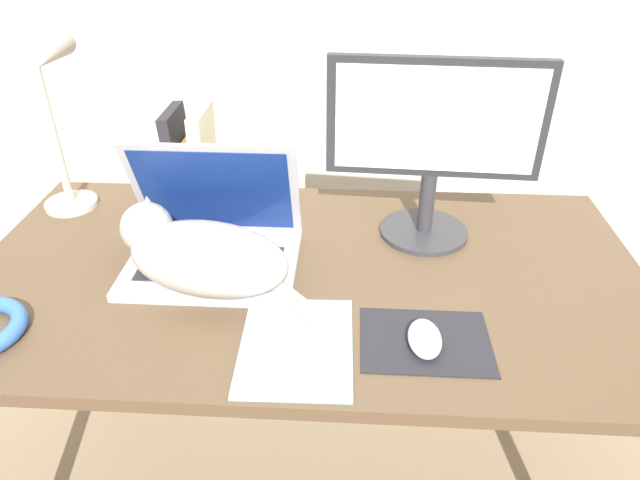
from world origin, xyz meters
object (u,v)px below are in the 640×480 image
Objects in this scene: desk_lamp at (50,89)px; computer_mouse at (425,338)px; notepad at (294,346)px; laptop at (214,241)px; book_row at (193,164)px; webcam at (281,180)px; external_monitor at (434,141)px; cat at (201,254)px.

computer_mouse is at bearing -28.56° from desk_lamp.
notepad is at bearing -175.56° from computer_mouse.
laptop is 0.28m from book_row.
webcam reaches higher than notepad.
computer_mouse is at bearing -43.11° from book_row.
book_row is (-0.10, 0.25, 0.07)m from laptop.
computer_mouse is 0.98m from desk_lamp.
laptop is 0.78× the size of external_monitor.
notepad is at bearing -59.92° from book_row.
external_monitor is at bearing -3.69° from desk_lamp.
desk_lamp is at bearing 141.67° from notepad.
external_monitor is 1.77× the size of notepad.
notepad is at bearing -41.77° from cat.
external_monitor is (0.47, 0.14, 0.18)m from laptop.
computer_mouse is at bearing -20.71° from cat.
desk_lamp is 0.81m from notepad.
book_row reaches higher than webcam.
laptop reaches higher than webcam.
webcam is at bearing 13.34° from desk_lamp.
laptop is at bearing -27.01° from desk_lamp.
external_monitor is 0.86m from desk_lamp.
cat is 1.65× the size of notepad.
cat is 0.35m from book_row.
cat is at bearing -106.20° from webcam.
cat is at bearing -154.57° from external_monitor.
external_monitor is 0.44m from webcam.
external_monitor reaches higher than book_row.
computer_mouse is 1.46× the size of webcam.
computer_mouse is at bearing -60.25° from webcam.
book_row is 0.61m from notepad.
book_row is (-0.53, 0.50, 0.10)m from computer_mouse.
webcam is at bearing 98.78° from notepad.
book_row reaches higher than cat.
book_row is at bearing 120.08° from notepad.
computer_mouse is 0.22× the size of desk_lamp.
book_row is 0.36m from desk_lamp.
webcam is at bearing 73.80° from cat.
book_row is at bearing 105.62° from cat.
desk_lamp is (-0.38, 0.28, 0.25)m from cat.
notepad is 3.67× the size of webcam.
laptop is at bearing 150.09° from computer_mouse.
desk_lamp is 0.58m from webcam.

